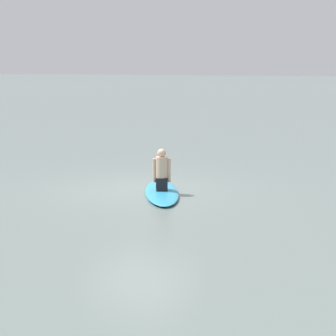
% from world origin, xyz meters
% --- Properties ---
extents(ground_plane, '(400.00, 400.00, 0.00)m').
position_xyz_m(ground_plane, '(0.00, 0.00, 0.00)').
color(ground_plane, slate).
extents(surfboard, '(2.81, 2.26, 0.10)m').
position_xyz_m(surfboard, '(0.15, 0.71, 0.05)').
color(surfboard, '#339EC6').
rests_on(surfboard, ground).
extents(person_paddler, '(0.42, 0.40, 0.99)m').
position_xyz_m(person_paddler, '(0.15, 0.71, 0.55)').
color(person_paddler, black).
rests_on(person_paddler, surfboard).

